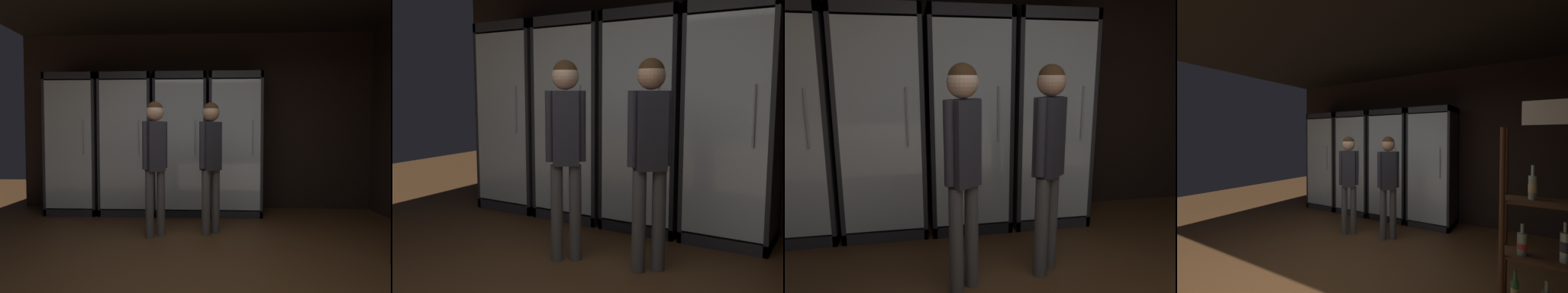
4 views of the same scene
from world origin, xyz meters
TOP-DOWN VIEW (x-y plane):
  - ground_plane at (0.00, 0.00)m, footprint 12.00×12.00m
  - wall_back at (0.00, 3.03)m, footprint 6.00×0.06m
  - ceiling_panel at (0.00, 1.00)m, footprint 6.00×8.00m
  - cooler_far_left at (-1.98, 2.71)m, footprint 0.76×0.66m
  - cooler_left at (-1.18, 2.71)m, footprint 0.76×0.66m
  - cooler_center at (-0.38, 2.71)m, footprint 0.76×0.66m
  - cooler_right at (0.42, 2.71)m, footprint 0.76×0.66m
  - shopper_near at (-0.58, 1.51)m, footprint 0.27×0.23m
  - shopper_far at (0.06, 1.65)m, footprint 0.27×0.26m
  - wine_rack_wall at (2.16, 0.66)m, footprint 0.89×0.34m

SIDE VIEW (x-z plane):
  - ground_plane at x=0.00m, z-range 0.00..0.00m
  - wine_rack_wall at x=2.16m, z-range -0.25..1.61m
  - shopper_far at x=0.06m, z-range 0.19..1.76m
  - shopper_near at x=-0.58m, z-range 0.21..1.78m
  - cooler_center at x=-0.38m, z-range -0.03..2.05m
  - cooler_left at x=-1.18m, z-range -0.03..2.06m
  - cooler_far_left at x=-1.98m, z-range -0.02..2.06m
  - cooler_right at x=0.42m, z-range -0.02..2.06m
  - wall_back at x=0.00m, z-range 0.00..2.80m
  - ceiling_panel at x=0.00m, z-range 2.80..2.86m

